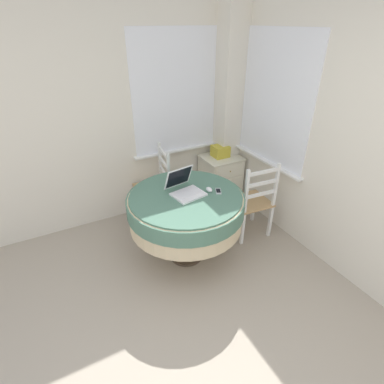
{
  "coord_description": "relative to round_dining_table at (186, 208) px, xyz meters",
  "views": [
    {
      "loc": [
        -0.39,
        -0.76,
        2.26
      ],
      "look_at": [
        0.89,
        1.63,
        0.69
      ],
      "focal_mm": 28.0,
      "sensor_mm": 36.0,
      "label": 1
    }
  ],
  "objects": [
    {
      "name": "computer_mouse",
      "position": [
        0.24,
        -0.04,
        0.17
      ],
      "size": [
        0.05,
        0.08,
        0.04
      ],
      "color": "white",
      "rests_on": "round_dining_table"
    },
    {
      "name": "cell_phone",
      "position": [
        0.32,
        -0.09,
        0.16
      ],
      "size": [
        0.1,
        0.12,
        0.01
      ],
      "color": "#B2B7BC",
      "rests_on": "round_dining_table"
    },
    {
      "name": "storage_box",
      "position": [
        0.98,
        0.89,
        0.1
      ],
      "size": [
        0.21,
        0.19,
        0.15
      ],
      "color": "gold",
      "rests_on": "corner_cabinet"
    },
    {
      "name": "dining_chair_near_right_window",
      "position": [
        0.85,
        -0.0,
        -0.17
      ],
      "size": [
        0.46,
        0.44,
        0.95
      ],
      "color": "tan",
      "rests_on": "ground_plane"
    },
    {
      "name": "corner_cabinet",
      "position": [
        0.98,
        0.87,
        -0.3
      ],
      "size": [
        0.51,
        0.46,
        0.65
      ],
      "color": "silver",
      "rests_on": "ground_plane"
    },
    {
      "name": "round_dining_table",
      "position": [
        0.0,
        0.0,
        0.0
      ],
      "size": [
        1.16,
        1.16,
        0.77
      ],
      "color": "#4C3D2D",
      "rests_on": "ground_plane"
    },
    {
      "name": "dining_chair_near_back_window",
      "position": [
        0.0,
        0.85,
        -0.17
      ],
      "size": [
        0.45,
        0.48,
        0.95
      ],
      "color": "tan",
      "rests_on": "ground_plane"
    },
    {
      "name": "laptop",
      "position": [
        0.01,
        0.04,
        0.2
      ],
      "size": [
        0.35,
        0.37,
        0.24
      ],
      "color": "white",
      "rests_on": "round_dining_table"
    },
    {
      "name": "corner_room_shell",
      "position": [
        0.38,
        0.15,
        0.66
      ],
      "size": [
        4.26,
        4.46,
        2.55
      ],
      "color": "silver",
      "rests_on": "ground_plane"
    }
  ]
}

